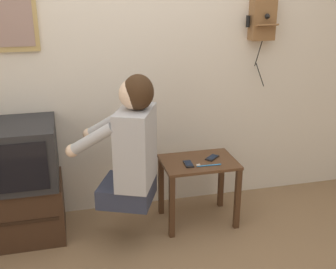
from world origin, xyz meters
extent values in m
cube|color=beige|center=(0.00, 1.12, 1.27)|extent=(6.80, 0.05, 2.55)
cube|color=#51331E|center=(0.39, 0.71, 0.51)|extent=(0.57, 0.40, 0.02)
cube|color=#452B1A|center=(0.13, 0.53, 0.25)|extent=(0.04, 0.04, 0.50)
cube|color=#452B1A|center=(0.65, 0.53, 0.25)|extent=(0.04, 0.04, 0.50)
cube|color=#452B1A|center=(0.13, 0.89, 0.25)|extent=(0.04, 0.04, 0.50)
cube|color=#452B1A|center=(0.65, 0.89, 0.25)|extent=(0.04, 0.04, 0.50)
cube|color=#2D3347|center=(-0.19, 0.57, 0.41)|extent=(0.48, 0.48, 0.14)
cube|color=#ADADB2|center=(-0.12, 0.54, 0.75)|extent=(0.35, 0.44, 0.54)
sphere|color=beige|center=(-0.12, 0.54, 1.12)|extent=(0.21, 0.21, 0.21)
ellipsoid|color=#382314|center=(-0.10, 0.53, 1.13)|extent=(0.28, 0.28, 0.24)
cylinder|color=#ADADB2|center=(-0.42, 0.49, 0.85)|extent=(0.33, 0.20, 0.24)
cylinder|color=#ADADB2|center=(-0.29, 0.79, 0.85)|extent=(0.33, 0.20, 0.24)
sphere|color=beige|center=(-0.55, 0.54, 0.76)|extent=(0.09, 0.09, 0.09)
sphere|color=beige|center=(-0.42, 0.84, 0.76)|extent=(0.09, 0.09, 0.09)
cube|color=#382316|center=(-0.97, 0.81, 0.22)|extent=(0.64, 0.44, 0.44)
cube|color=black|center=(-0.97, 0.58, 0.24)|extent=(0.58, 0.01, 0.02)
cube|color=#232326|center=(-0.96, 0.82, 0.66)|extent=(0.60, 0.52, 0.44)
cube|color=black|center=(-0.96, 0.56, 0.66)|extent=(0.49, 0.01, 0.34)
cube|color=brown|center=(0.99, 1.04, 1.54)|extent=(0.19, 0.11, 0.33)
cube|color=brown|center=(0.99, 0.95, 1.50)|extent=(0.17, 0.07, 0.03)
cone|color=black|center=(0.99, 0.93, 1.56)|extent=(0.04, 0.05, 0.04)
cylinder|color=black|center=(0.87, 1.04, 1.52)|extent=(0.03, 0.03, 0.09)
cylinder|color=black|center=(0.97, 1.02, 1.27)|extent=(0.04, 0.04, 0.22)
cylinder|color=black|center=(1.00, 1.03, 1.09)|extent=(0.07, 0.06, 0.19)
cube|color=tan|center=(-0.93, 1.08, 1.61)|extent=(0.43, 0.02, 0.53)
cube|color=gray|center=(-0.93, 1.07, 1.61)|extent=(0.37, 0.01, 0.45)
cube|color=black|center=(0.29, 0.66, 0.53)|extent=(0.07, 0.13, 0.01)
cube|color=black|center=(0.29, 0.66, 0.53)|extent=(0.05, 0.10, 0.00)
cube|color=black|center=(0.50, 0.73, 0.53)|extent=(0.13, 0.13, 0.01)
cube|color=black|center=(0.50, 0.73, 0.53)|extent=(0.11, 0.10, 0.00)
cylinder|color=#338CD8|center=(0.43, 0.60, 0.53)|extent=(0.19, 0.02, 0.01)
cube|color=white|center=(0.35, 0.60, 0.54)|extent=(0.03, 0.01, 0.01)
camera|label=1|loc=(-0.55, -2.11, 1.81)|focal=45.00mm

